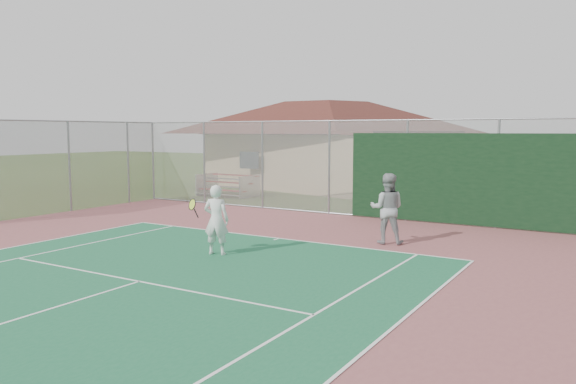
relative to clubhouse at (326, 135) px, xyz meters
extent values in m
cylinder|color=gray|center=(-3.94, -9.55, -1.13)|extent=(0.08, 0.08, 3.50)
cylinder|color=gray|center=(-0.94, -9.55, -1.13)|extent=(0.08, 0.08, 3.50)
cylinder|color=gray|center=(2.06, -9.55, -1.13)|extent=(0.08, 0.08, 3.50)
cylinder|color=gray|center=(5.06, -9.55, -1.13)|extent=(0.08, 0.08, 3.50)
cylinder|color=gray|center=(8.06, -9.55, -1.13)|extent=(0.08, 0.08, 3.50)
cylinder|color=gray|center=(11.06, -9.55, -1.13)|extent=(0.08, 0.08, 3.50)
cylinder|color=gray|center=(6.06, -9.55, 0.62)|extent=(20.00, 0.05, 0.05)
cylinder|color=gray|center=(6.06, -9.55, -2.83)|extent=(20.00, 0.05, 0.05)
cube|color=#999EA0|center=(6.06, -9.55, -1.13)|extent=(20.00, 0.02, 3.50)
cube|color=black|center=(11.06, -9.60, -1.33)|extent=(10.00, 0.04, 3.00)
cylinder|color=gray|center=(-3.94, -11.05, -1.13)|extent=(0.08, 0.08, 3.50)
cylinder|color=gray|center=(-3.94, -14.05, -1.13)|extent=(0.08, 0.08, 3.50)
cube|color=#999EA0|center=(-3.94, -14.05, -1.13)|extent=(0.02, 9.00, 3.50)
cube|color=tan|center=(0.00, 0.00, -1.39)|extent=(13.40, 10.41, 2.98)
cube|color=#572820|center=(0.00, 0.00, 0.16)|extent=(14.00, 11.01, 0.18)
pyramid|color=#572820|center=(0.00, 0.00, 1.89)|extent=(14.74, 11.46, 1.79)
cube|color=black|center=(1.99, -4.00, -1.83)|extent=(0.89, 0.06, 2.09)
cube|color=#AC3027|center=(-1.87, -7.19, -2.55)|extent=(2.79, 0.29, 0.05)
cube|color=#B2B5BA|center=(-1.87, -7.42, -2.74)|extent=(2.79, 0.26, 0.04)
cube|color=#AC3027|center=(-1.87, -6.68, -2.23)|extent=(2.79, 0.29, 0.05)
cube|color=#B2B5BA|center=(-1.87, -6.91, -2.41)|extent=(2.79, 0.26, 0.04)
cube|color=#AC3027|center=(-1.87, -6.17, -1.90)|extent=(2.79, 0.29, 0.05)
cube|color=#B2B5BA|center=(-1.87, -6.40, -2.09)|extent=(2.79, 0.26, 0.04)
cube|color=#B2B5BA|center=(-3.17, -6.68, -2.37)|extent=(0.07, 1.67, 1.02)
cube|color=#B2B5BA|center=(-0.57, -6.68, -2.37)|extent=(0.07, 1.67, 1.02)
imported|color=white|center=(5.82, -17.28, -1.99)|extent=(0.74, 0.60, 1.77)
imported|color=#9A9C9F|center=(8.98, -13.71, -1.90)|extent=(1.13, 0.99, 1.95)
camera|label=1|loc=(14.56, -28.26, 0.25)|focal=35.00mm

